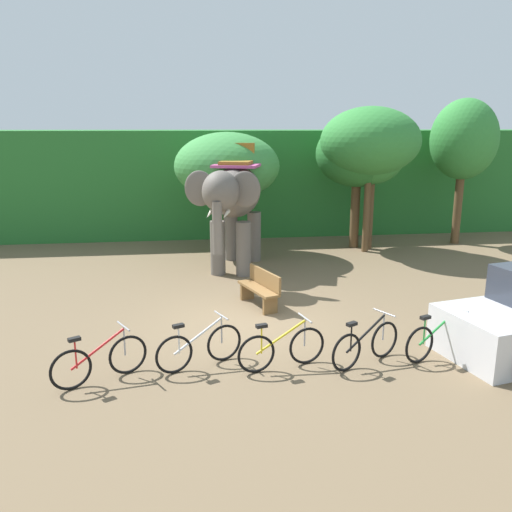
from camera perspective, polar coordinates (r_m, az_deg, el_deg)
ground_plane at (r=11.75m, az=-0.78°, el=-7.38°), size 80.00×80.00×0.00m
foliage_hedge at (r=23.07m, az=-4.25°, el=8.41°), size 36.00×6.00×4.11m
tree_center at (r=17.63m, az=-3.18°, el=9.72°), size 3.49×3.49×4.10m
tree_center_right at (r=18.93m, az=11.01°, el=10.83°), size 2.92×2.92×4.51m
tree_far_right at (r=18.28m, az=12.33°, el=12.10°), size 3.33×3.33×4.93m
tree_far_left at (r=18.75m, az=12.51°, el=10.62°), size 2.28×2.28×4.35m
tree_center_left at (r=20.62m, az=21.71°, el=11.64°), size 2.37×2.37×5.25m
elephant at (r=15.62m, az=-2.40°, el=6.32°), size 2.65×4.24×3.78m
bike_red at (r=9.49m, az=-16.64°, el=-10.85°), size 1.52×0.89×0.92m
bike_white at (r=9.68m, az=-6.17°, el=-9.83°), size 1.58×0.80×0.92m
bike_yellow at (r=9.58m, az=2.83°, el=-10.01°), size 1.67×0.60×0.92m
bike_black at (r=9.94m, az=11.89°, el=-9.41°), size 1.53×0.87×0.92m
bike_green at (r=10.58m, az=19.23°, el=-8.44°), size 1.59×0.78×0.92m
wooden_bench at (r=12.72m, az=0.51°, el=-3.40°), size 0.90×1.55×0.89m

